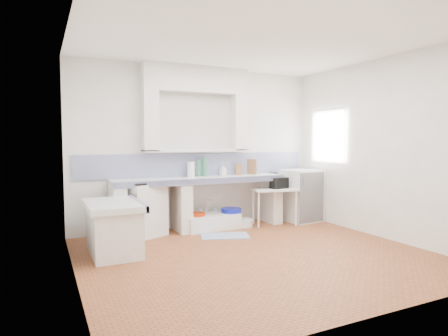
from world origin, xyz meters
name	(u,v)px	position (x,y,z in m)	size (l,w,h in m)	color
floor	(257,255)	(0.00, 0.00, 0.00)	(4.50, 4.50, 0.00)	#99502A
ceiling	(258,41)	(0.00, 0.00, 2.80)	(4.50, 4.50, 0.00)	white
wall_back	(200,148)	(0.00, 2.00, 1.40)	(4.50, 4.50, 0.00)	white
wall_front	(379,155)	(0.00, -2.00, 1.40)	(4.50, 4.50, 0.00)	white
wall_left	(73,152)	(-2.25, 0.00, 1.40)	(4.50, 4.50, 0.00)	white
wall_right	(381,149)	(2.25, 0.00, 1.40)	(4.50, 4.50, 0.00)	white
alcove_mass	(197,79)	(-0.10, 1.88, 2.58)	(1.90, 0.25, 0.45)	white
window_frame	(336,137)	(2.42, 1.20, 1.60)	(0.35, 0.86, 1.06)	#371E11
lace_valance	(331,116)	(2.28, 1.20, 1.98)	(0.01, 0.84, 0.24)	white
counter_slab	(201,180)	(-0.10, 1.70, 0.86)	(3.00, 0.60, 0.08)	white
counter_lip	(207,181)	(-0.10, 1.42, 0.86)	(3.00, 0.04, 0.10)	navy
counter_pier_left	(118,212)	(-1.50, 1.70, 0.41)	(0.20, 0.55, 0.82)	white
counter_pier_mid	(182,207)	(-0.45, 1.70, 0.41)	(0.20, 0.55, 0.82)	white
counter_pier_right	(270,200)	(1.30, 1.70, 0.41)	(0.20, 0.55, 0.82)	white
peninsula_top	(113,205)	(-1.70, 0.90, 0.66)	(0.70, 1.10, 0.08)	white
peninsula_base	(114,231)	(-1.70, 0.90, 0.31)	(0.60, 1.00, 0.62)	white
peninsula_lip	(138,203)	(-1.37, 0.90, 0.66)	(0.04, 1.10, 0.10)	navy
backsplash	(200,165)	(0.00, 1.99, 1.10)	(4.27, 0.03, 0.40)	navy
stove	(143,209)	(-1.11, 1.70, 0.42)	(0.60, 0.58, 0.85)	white
sink	(210,222)	(0.05, 1.66, 0.11)	(0.96, 0.52, 0.23)	white
side_table	(274,207)	(1.24, 1.46, 0.33)	(0.79, 0.44, 0.04)	white
fridge	(301,195)	(1.89, 1.54, 0.49)	(0.63, 0.63, 0.98)	white
bucket_red	(196,222)	(-0.22, 1.65, 0.15)	(0.33, 0.33, 0.31)	#BD2806
bucket_orange	(214,222)	(0.14, 1.69, 0.11)	(0.25, 0.25, 0.23)	#C04B24
bucket_blue	(231,218)	(0.45, 1.64, 0.17)	(0.35, 0.35, 0.33)	#0F17B5
basin_white	(243,223)	(0.66, 1.58, 0.07)	(0.35, 0.35, 0.13)	white
water_bottle_a	(200,218)	(-0.05, 1.85, 0.16)	(0.09, 0.09, 0.32)	silver
water_bottle_b	(215,217)	(0.24, 1.85, 0.16)	(0.08, 0.08, 0.32)	silver
black_bag	(279,183)	(1.32, 1.43, 0.76)	(0.31, 0.18, 0.20)	black
green_bottle_a	(199,168)	(-0.08, 1.85, 1.04)	(0.06, 0.06, 0.29)	#297548
green_bottle_b	(204,167)	(0.03, 1.85, 1.06)	(0.07, 0.07, 0.33)	#297548
knife_block	(238,169)	(0.70, 1.85, 1.00)	(0.10, 0.08, 0.21)	brown
cutting_board	(252,167)	(0.99, 1.85, 1.04)	(0.02, 0.21, 0.28)	brown
paper_towel	(191,170)	(-0.24, 1.81, 1.03)	(0.13, 0.13, 0.26)	white
soap_bottle	(223,170)	(0.39, 1.85, 1.01)	(0.10, 0.10, 0.21)	white
rug	(225,236)	(0.06, 1.09, 0.01)	(0.76, 0.43, 0.01)	#395590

